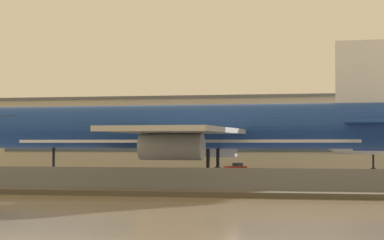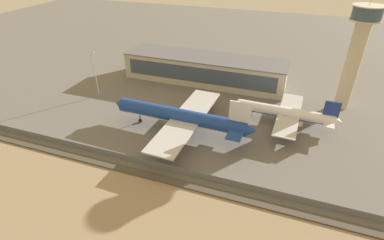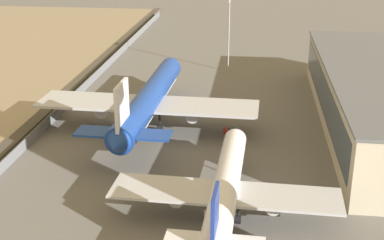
% 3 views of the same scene
% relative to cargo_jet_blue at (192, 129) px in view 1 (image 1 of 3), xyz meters
% --- Properties ---
extents(ground_plane, '(500.00, 500.00, 0.00)m').
position_rel_cargo_jet_blue_xyz_m(ground_plane, '(-3.69, -7.25, -6.62)').
color(ground_plane, '#66635E').
extents(shoreline_seawall, '(320.00, 3.00, 0.50)m').
position_rel_cargo_jet_blue_xyz_m(shoreline_seawall, '(-3.69, -27.75, -6.37)').
color(shoreline_seawall, '#474238').
rests_on(shoreline_seawall, ground).
extents(perimeter_fence, '(280.00, 0.10, 2.40)m').
position_rel_cargo_jet_blue_xyz_m(perimeter_fence, '(-3.69, -23.25, -5.42)').
color(perimeter_fence, slate).
rests_on(perimeter_fence, ground).
extents(cargo_jet_blue, '(58.65, 50.04, 17.35)m').
position_rel_cargo_jet_blue_xyz_m(cargo_jet_blue, '(0.00, 0.00, 0.00)').
color(cargo_jet_blue, '#193D93').
rests_on(cargo_jet_blue, ground).
extents(baggage_tug, '(3.52, 3.21, 1.80)m').
position_rel_cargo_jet_blue_xyz_m(baggage_tug, '(2.74, 18.77, -5.82)').
color(baggage_tug, red).
rests_on(baggage_tug, ground).
extents(terminal_building, '(83.66, 20.50, 13.51)m').
position_rel_cargo_jet_blue_xyz_m(terminal_building, '(-7.04, 49.64, 0.14)').
color(terminal_building, '#BCB299').
rests_on(terminal_building, ground).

